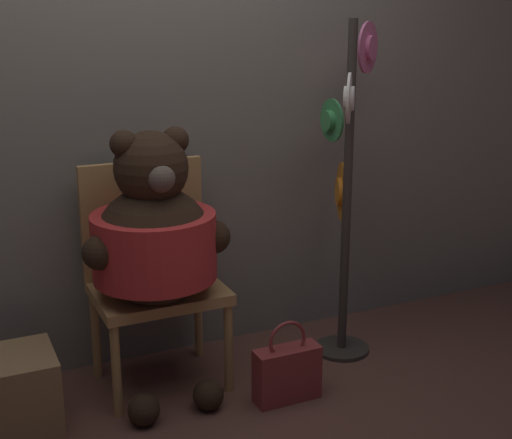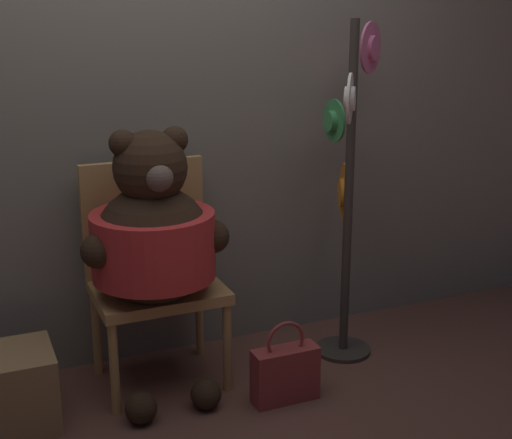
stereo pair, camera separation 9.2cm
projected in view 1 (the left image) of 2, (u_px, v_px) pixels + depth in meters
name	position (u px, v px, depth m)	size (l,w,h in m)	color
ground_plane	(193.00, 403.00, 3.17)	(14.00, 14.00, 0.00)	brown
wall_back	(143.00, 115.00, 3.35)	(8.00, 0.10, 2.42)	slate
chair	(152.00, 266.00, 3.27)	(0.58, 0.45, 1.02)	#B2844C
teddy_bear	(154.00, 239.00, 3.07)	(0.65, 0.58, 1.22)	black
hat_display_rack	(346.00, 179.00, 3.48)	(0.41, 0.47, 1.65)	#332D28
handbag_on_ground	(287.00, 372.00, 3.17)	(0.30, 0.11, 0.38)	maroon
wooden_crate	(15.00, 393.00, 2.93)	(0.33, 0.33, 0.33)	#937047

